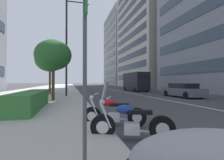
% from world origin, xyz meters
% --- Properties ---
extents(sidewalk_right_plaza, '(160.00, 9.94, 0.15)m').
position_xyz_m(sidewalk_right_plaza, '(30.00, 11.37, 0.07)').
color(sidewalk_right_plaza, '#B2ADA3').
rests_on(sidewalk_right_plaza, ground).
extents(lane_centre_stripe, '(110.00, 0.16, 0.01)m').
position_xyz_m(lane_centre_stripe, '(35.00, 0.00, 0.00)').
color(lane_centre_stripe, silver).
rests_on(lane_centre_stripe, ground).
extents(motorcycle_by_sign_pole, '(0.93, 2.03, 1.48)m').
position_xyz_m(motorcycle_by_sign_pole, '(2.21, 6.06, 0.44)').
color(motorcycle_by_sign_pole, black).
rests_on(motorcycle_by_sign_pole, ground).
extents(motorcycle_mid_row, '(0.94, 2.04, 1.09)m').
position_xyz_m(motorcycle_mid_row, '(3.68, 6.13, 0.41)').
color(motorcycle_mid_row, black).
rests_on(motorcycle_mid_row, ground).
extents(car_mid_block_traffic, '(4.54, 1.95, 1.33)m').
position_xyz_m(car_mid_block_traffic, '(12.39, -2.97, 0.64)').
color(car_mid_block_traffic, '#4C515B').
rests_on(car_mid_block_traffic, ground).
extents(delivery_van_ahead, '(6.20, 2.21, 2.91)m').
position_xyz_m(delivery_van_ahead, '(23.35, -2.48, 1.54)').
color(delivery_van_ahead, black).
rests_on(delivery_van_ahead, ground).
extents(parking_sign_by_curb, '(0.32, 0.06, 2.74)m').
position_xyz_m(parking_sign_by_curb, '(0.65, 7.33, 1.78)').
color(parking_sign_by_curb, '#47494C').
rests_on(parking_sign_by_curb, sidewalk_right_plaza).
extents(street_lamp_with_banners, '(1.26, 2.22, 9.08)m').
position_xyz_m(street_lamp_with_banners, '(14.67, 7.63, 5.43)').
color(street_lamp_with_banners, '#232326').
rests_on(street_lamp_with_banners, sidewalk_right_plaza).
extents(clipped_hedge_bed, '(5.63, 1.10, 0.84)m').
position_xyz_m(clipped_hedge_bed, '(7.49, 9.46, 0.57)').
color(clipped_hedge_bed, '#337033').
rests_on(clipped_hedge_bed, sidewalk_right_plaza).
extents(street_tree_mid_sidewalk, '(2.61, 2.61, 4.39)m').
position_xyz_m(street_tree_mid_sidewalk, '(11.12, 8.76, 3.41)').
color(street_tree_mid_sidewalk, '#473323').
rests_on(street_tree_mid_sidewalk, sidewalk_right_plaza).
extents(street_tree_far_plaza, '(3.21, 3.21, 5.20)m').
position_xyz_m(street_tree_far_plaza, '(18.17, 9.77, 3.97)').
color(street_tree_far_plaza, '#473323').
rests_on(street_tree_far_plaza, sidewalk_right_plaza).
extents(office_tower_near_left, '(24.76, 21.95, 35.76)m').
position_xyz_m(office_tower_near_left, '(43.04, -19.32, 17.88)').
color(office_tower_near_left, '#B7B2A3').
rests_on(office_tower_near_left, ground).
extents(office_tower_far_left_down_avenue, '(23.14, 20.89, 30.54)m').
position_xyz_m(office_tower_far_left_down_avenue, '(68.54, -18.79, 15.27)').
color(office_tower_far_left_down_avenue, gray).
rests_on(office_tower_far_left_down_avenue, ground).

